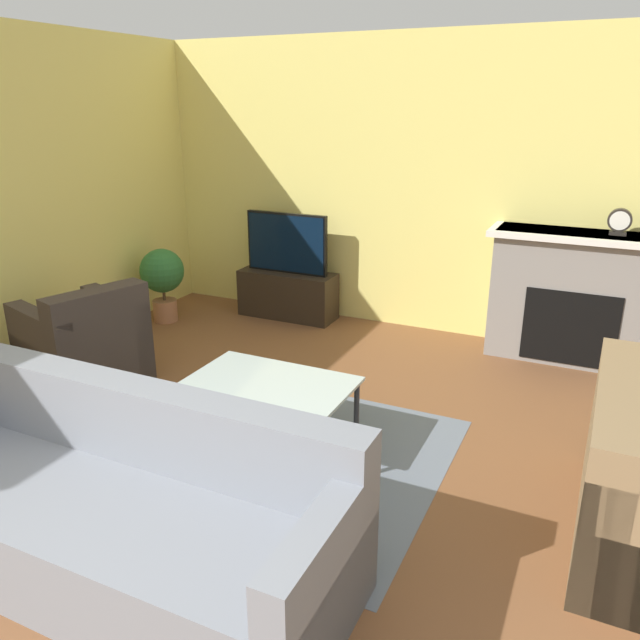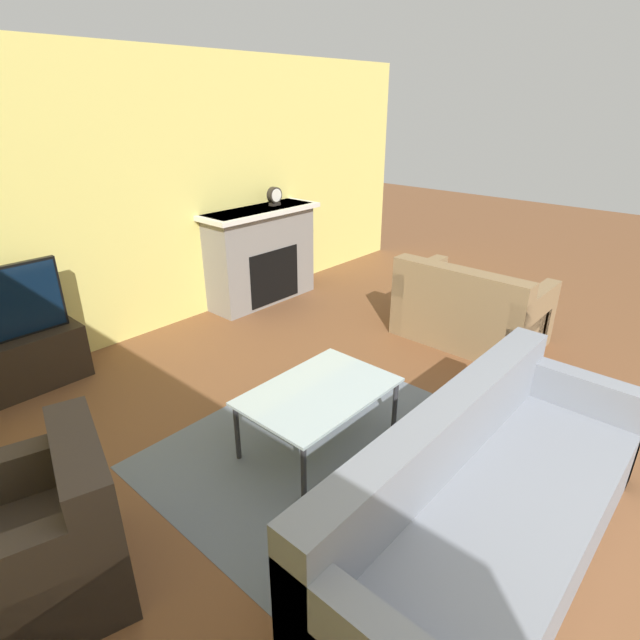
% 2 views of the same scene
% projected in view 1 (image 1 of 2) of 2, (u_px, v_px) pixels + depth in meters
% --- Properties ---
extents(wall_back, '(8.36, 0.06, 2.70)m').
position_uv_depth(wall_back, '(422.00, 188.00, 5.75)').
color(wall_back, '#EADB72').
rests_on(wall_back, ground_plane).
extents(area_rug, '(2.23, 1.89, 0.00)m').
position_uv_depth(area_rug, '(264.00, 451.00, 3.98)').
color(area_rug, slate).
rests_on(area_rug, ground_plane).
extents(fireplace, '(1.46, 0.49, 1.11)m').
position_uv_depth(fireplace, '(575.00, 295.00, 5.22)').
color(fireplace, gray).
rests_on(fireplace, ground_plane).
extents(tv_stand, '(1.00, 0.36, 0.47)m').
position_uv_depth(tv_stand, '(288.00, 294.00, 6.39)').
color(tv_stand, '#2D2319').
rests_on(tv_stand, ground_plane).
extents(tv, '(0.87, 0.06, 0.60)m').
position_uv_depth(tv, '(287.00, 243.00, 6.21)').
color(tv, black).
rests_on(tv, tv_stand).
extents(couch_sectional, '(2.32, 0.86, 0.82)m').
position_uv_depth(couch_sectional, '(118.00, 512.00, 2.92)').
color(couch_sectional, gray).
rests_on(couch_sectional, ground_plane).
extents(armchair_by_window, '(0.99, 0.96, 0.82)m').
position_uv_depth(armchair_by_window, '(85.00, 348.00, 4.84)').
color(armchair_by_window, '#3D332D').
rests_on(armchair_by_window, ground_plane).
extents(coffee_table, '(1.03, 0.69, 0.45)m').
position_uv_depth(coffee_table, '(268.00, 389.00, 3.91)').
color(coffee_table, '#333338').
rests_on(coffee_table, ground_plane).
extents(potted_plant, '(0.43, 0.43, 0.74)m').
position_uv_depth(potted_plant, '(162.00, 276.00, 6.19)').
color(potted_plant, '#AD704C').
rests_on(potted_plant, ground_plane).
extents(mantel_clock, '(0.18, 0.07, 0.21)m').
position_uv_depth(mantel_clock, '(620.00, 221.00, 4.91)').
color(mantel_clock, '#28231E').
rests_on(mantel_clock, fireplace).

